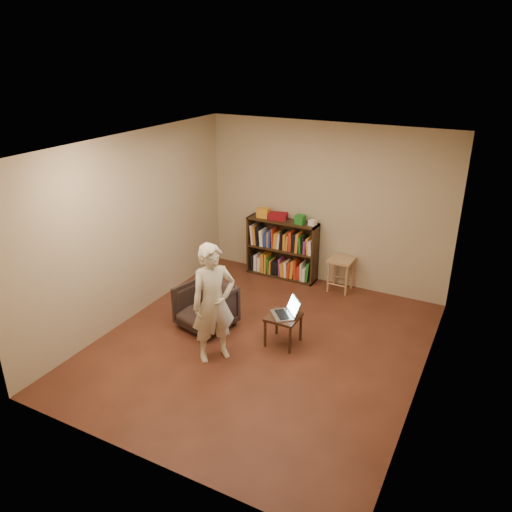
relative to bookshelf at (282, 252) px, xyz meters
The scene contains 15 objects.
floor 2.24m from the bookshelf, 72.65° to the right, with size 4.50×4.50×0.00m, color #472316.
ceiling 3.08m from the bookshelf, 72.65° to the right, with size 4.50×4.50×0.00m, color white.
wall_back 1.09m from the bookshelf, 13.41° to the left, with size 4.00×4.00×0.00m, color #C2B293.
wall_left 2.63m from the bookshelf, 122.73° to the right, with size 4.50×4.50×0.00m, color #C2B293.
wall_right 3.49m from the bookshelf, 38.27° to the right, with size 4.50×4.50×0.00m, color #C2B293.
bookshelf is the anchor object (origin of this frame).
box_yellow 0.73m from the bookshelf, behind, with size 0.19×0.14×0.16m, color gold.
red_cloth 0.62m from the bookshelf, behind, with size 0.29×0.21×0.10m, color maroon.
box_green 0.71m from the bookshelf, ahead, with size 0.14×0.14×0.14m, color #207A26.
box_white 0.80m from the bookshelf, ahead, with size 0.11×0.11×0.09m, color white.
stool 1.05m from the bookshelf, ahead, with size 0.37×0.37×0.54m.
armchair 2.04m from the bookshelf, 96.43° to the right, with size 0.67×0.69×0.63m, color #2E251E.
side_table 2.11m from the bookshelf, 64.91° to the right, with size 0.41×0.41×0.41m.
laptop 2.09m from the bookshelf, 63.79° to the right, with size 0.46×0.46×0.23m.
person 2.62m from the bookshelf, 84.10° to the right, with size 0.56×0.36×1.52m, color beige.
Camera 1 is at (2.52, -4.97, 3.63)m, focal length 35.00 mm.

